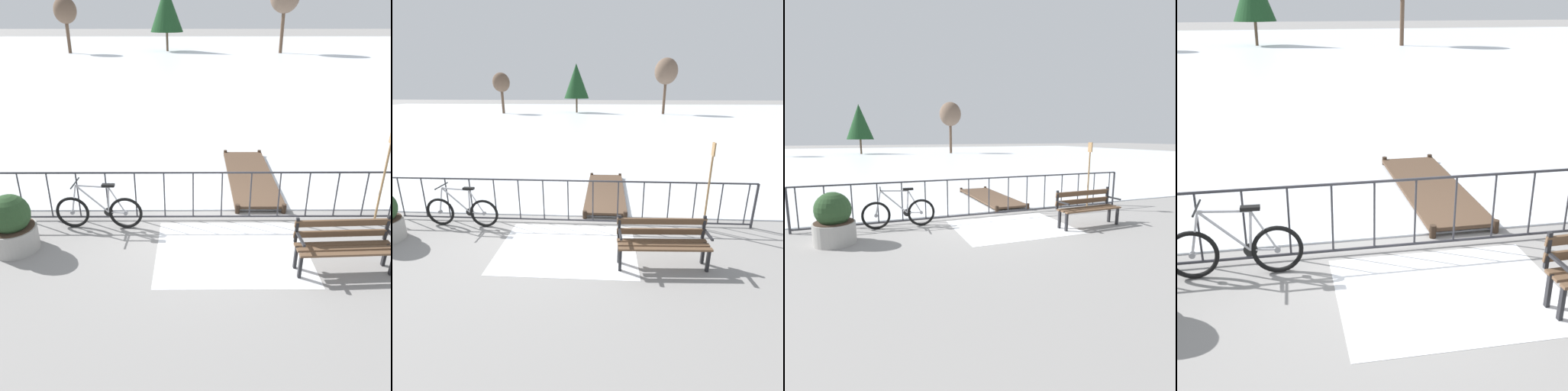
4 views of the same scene
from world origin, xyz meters
The scene contains 6 objects.
ground_plane centered at (0.00, 0.00, 0.00)m, with size 160.00×160.00×0.00m, color gray.
frozen_pond centered at (0.00, 28.40, 0.01)m, with size 80.00×56.00×0.03m, color silver.
snow_patch centered at (0.41, -1.20, 0.00)m, with size 2.71×2.11×0.01m, color white.
railing_fence centered at (0.00, 0.00, 0.56)m, with size 9.06×0.06×1.07m.
bicycle_near_railing centered at (-2.13, -0.30, 0.37)m, with size 1.71×0.52×0.97m.
wooden_dock centered at (1.15, 2.06, 0.12)m, with size 1.10×3.62×0.20m.
Camera 4 is at (-1.46, -6.20, 3.31)m, focal length 46.43 mm.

